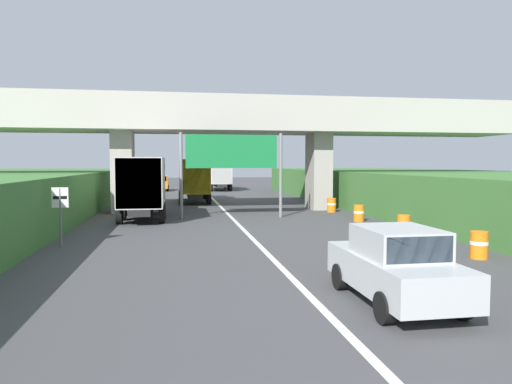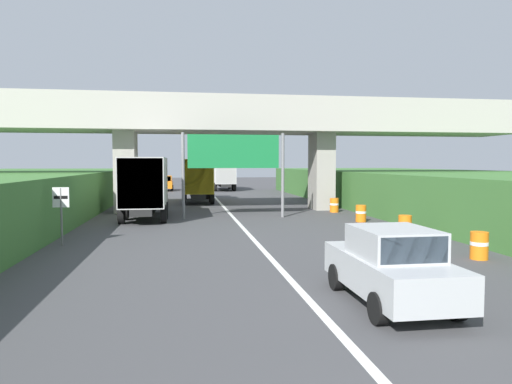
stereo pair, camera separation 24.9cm
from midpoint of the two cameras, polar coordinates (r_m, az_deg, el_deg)
The scene contains 13 objects.
lane_centre_stripe at distance 25.55m, azimuth -2.13°, elevation -3.51°, with size 0.20×85.09×0.01m, color white.
overpass_bridge at distance 31.05m, azimuth -3.37°, elevation 7.89°, with size 40.00×4.80×7.36m.
overhead_highway_sign at distance 26.61m, azimuth -2.47°, elevation 4.39°, with size 5.88×0.18×4.86m.
speed_limit_sign at distance 19.05m, azimuth -22.33°, elevation -1.73°, with size 0.60×0.08×2.23m.
truck_yellow at distance 38.01m, azimuth -7.01°, elevation 1.70°, with size 2.44×7.30×3.44m.
truck_white at distance 27.08m, azimuth -13.04°, elevation 0.90°, with size 2.44×7.30×3.44m.
truck_black at distance 54.58m, azimuth -3.88°, elevation 2.26°, with size 2.44×7.30×3.44m.
car_silver at distance 10.95m, azimuth 16.78°, elevation -8.63°, with size 1.86×4.10×1.72m.
car_orange at distance 54.23m, azimuth -10.95°, elevation 1.06°, with size 1.86×4.10×1.72m.
construction_barrel_1 at distance 17.03m, azimuth 25.95°, elevation -5.86°, with size 0.57×0.57×0.90m.
construction_barrel_2 at distance 21.18m, azimuth 18.03°, elevation -3.90°, with size 0.57×0.57×0.90m.
construction_barrel_3 at distance 25.63m, azimuth 12.95°, elevation -2.55°, with size 0.57×0.57×0.90m.
construction_barrel_4 at distance 30.30m, azimuth 9.75°, elevation -1.58°, with size 0.57×0.57×0.90m.
Camera 2 is at (-2.80, -2.66, 3.13)m, focal length 32.80 mm.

